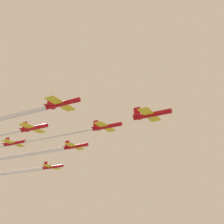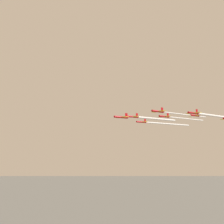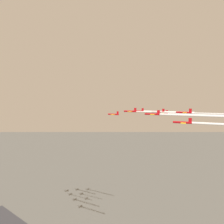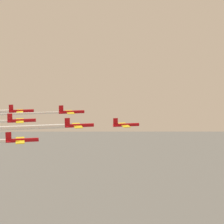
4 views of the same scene
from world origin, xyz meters
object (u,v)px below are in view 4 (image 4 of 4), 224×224
Objects in this scene: jet_1 at (71,112)px; jet_4 at (21,121)px; jet_5 at (21,140)px; jet_0 at (125,125)px; jet_3 at (20,111)px; jet_2 at (78,125)px.

jet_4 is at bearing -59.53° from jet_1.
jet_1 reaches higher than jet_5.
jet_0 is 36.77m from jet_4.
jet_2 is at bearing 29.54° from jet_3.
jet_1 is at bearing 180.00° from jet_2.
jet_5 is at bearing -59.53° from jet_2.
jet_2 is 21.33m from jet_5.
jet_1 is at bearing 150.46° from jet_5.
jet_2 is at bearing -0.00° from jet_1.
jet_1 is at bearing -120.47° from jet_0.
jet_2 reaches higher than jet_0.
jet_4 reaches higher than jet_5.
jet_0 is at bearing 120.47° from jet_5.
jet_4 is 21.67m from jet_5.
jet_1 is 21.27m from jet_3.
jet_1 is 1.00× the size of jet_2.
jet_3 is (2.48, 21.12, -0.66)m from jet_1.
jet_5 is at bearing 0.00° from jet_4.
jet_3 is 21.56m from jet_4.
jet_2 is 21.27m from jet_4.
jet_1 is 1.00× the size of jet_4.
jet_2 is 1.00× the size of jet_4.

